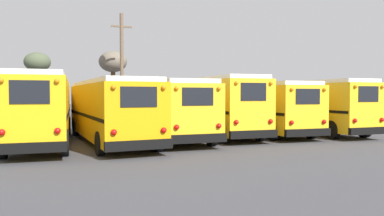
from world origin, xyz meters
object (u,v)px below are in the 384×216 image
(school_bus_0, at_px, (43,107))
(bare_tree_0, at_px, (37,63))
(school_bus_1, at_px, (110,109))
(school_bus_3, at_px, (213,104))
(school_bus_5, at_px, (307,105))
(school_bus_4, at_px, (259,106))
(bare_tree_1, at_px, (113,64))
(utility_pole, at_px, (122,66))
(school_bus_2, at_px, (167,108))

(school_bus_0, relative_size, bare_tree_0, 1.67)
(school_bus_1, xyz_separation_m, bare_tree_0, (-3.84, 21.91, 3.82))
(school_bus_3, height_order, school_bus_5, school_bus_3)
(school_bus_3, distance_m, school_bus_5, 6.15)
(school_bus_1, xyz_separation_m, school_bus_4, (9.18, 1.33, -0.00))
(school_bus_4, bearing_deg, school_bus_5, -10.45)
(school_bus_0, bearing_deg, school_bus_5, 0.54)
(school_bus_4, bearing_deg, bare_tree_0, 122.32)
(school_bus_1, distance_m, bare_tree_0, 22.57)
(school_bus_1, relative_size, school_bus_4, 1.04)
(school_bus_0, relative_size, bare_tree_1, 1.67)
(school_bus_0, relative_size, school_bus_4, 1.09)
(school_bus_1, relative_size, bare_tree_1, 1.60)
(school_bus_1, xyz_separation_m, bare_tree_1, (3.01, 18.09, 3.70))
(school_bus_1, relative_size, utility_pole, 1.13)
(school_bus_0, xyz_separation_m, school_bus_5, (15.30, 0.14, -0.04))
(school_bus_2, distance_m, utility_pole, 13.59)
(school_bus_4, height_order, school_bus_5, school_bus_5)
(school_bus_3, height_order, bare_tree_0, bare_tree_0)
(bare_tree_1, bearing_deg, school_bus_2, -89.85)
(school_bus_1, height_order, school_bus_4, school_bus_1)
(bare_tree_0, bearing_deg, school_bus_4, -57.68)
(school_bus_5, bearing_deg, bare_tree_0, 127.26)
(school_bus_5, relative_size, bare_tree_1, 1.52)
(school_bus_1, height_order, school_bus_2, school_bus_1)
(school_bus_0, xyz_separation_m, bare_tree_1, (6.08, 17.47, 3.58))
(school_bus_5, xyz_separation_m, bare_tree_0, (-16.08, 21.14, 3.74))
(school_bus_3, relative_size, bare_tree_0, 1.49)
(utility_pole, bearing_deg, school_bus_5, -54.84)
(school_bus_4, height_order, bare_tree_0, bare_tree_0)
(school_bus_2, xyz_separation_m, school_bus_4, (6.12, 0.80, -0.01))
(school_bus_5, bearing_deg, school_bus_3, 174.79)
(school_bus_0, distance_m, school_bus_4, 12.26)
(school_bus_3, bearing_deg, school_bus_0, -175.63)
(school_bus_2, height_order, utility_pole, utility_pole)
(bare_tree_0, xyz_separation_m, bare_tree_1, (6.85, -3.82, -0.12))
(school_bus_3, bearing_deg, bare_tree_1, 100.49)
(school_bus_0, height_order, school_bus_3, school_bus_3)
(school_bus_2, bearing_deg, utility_pole, 89.89)
(school_bus_2, distance_m, school_bus_5, 9.18)
(utility_pole, relative_size, bare_tree_1, 1.42)
(school_bus_0, bearing_deg, school_bus_3, 4.37)
(school_bus_1, bearing_deg, school_bus_0, 168.46)
(bare_tree_0, distance_m, bare_tree_1, 7.84)
(school_bus_4, relative_size, utility_pole, 1.08)
(school_bus_4, height_order, bare_tree_1, bare_tree_1)
(school_bus_3, distance_m, school_bus_4, 3.06)
(utility_pole, bearing_deg, school_bus_3, -76.29)
(utility_pole, relative_size, bare_tree_0, 1.42)
(bare_tree_0, relative_size, bare_tree_1, 1.00)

